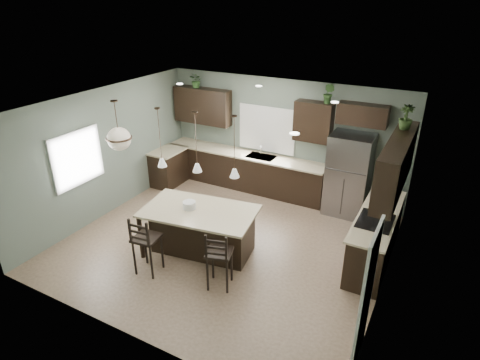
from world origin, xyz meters
The scene contains 32 objects.
ground centered at (0.00, 0.00, 0.00)m, with size 6.00×6.00×0.00m, color #9E8466.
pantry_door centered at (2.98, -1.55, 1.02)m, with size 0.04×0.82×2.04m, color white.
window_back centered at (-0.40, 2.73, 1.55)m, with size 1.35×0.02×1.00m, color white.
window_left centered at (-2.98, -0.80, 1.55)m, with size 0.02×1.10×1.00m, color white.
left_return_cabs centered at (-2.70, 1.70, 0.45)m, with size 0.60×0.90×0.90m, color black.
left_return_countertop centered at (-2.68, 1.70, 0.92)m, with size 0.66×0.96×0.04m, color #C4B494.
back_lower_cabs centered at (-0.85, 2.45, 0.45)m, with size 4.20×0.60×0.90m, color black.
back_countertop centered at (-0.85, 2.43, 0.92)m, with size 4.20×0.66×0.04m, color #C4B494.
sink_inset centered at (-0.40, 2.43, 0.94)m, with size 0.70×0.45×0.01m, color gray.
faucet centered at (-0.40, 2.40, 1.08)m, with size 0.02×0.02×0.28m, color silver.
back_upper_left centered at (-2.15, 2.58, 1.95)m, with size 1.55×0.34×0.90m, color black.
back_upper_right centered at (0.80, 2.58, 1.95)m, with size 0.85×0.34×0.90m, color black.
fridge_header centered at (1.85, 2.58, 2.25)m, with size 1.05×0.34×0.45m, color black.
right_lower_cabs centered at (2.70, 0.87, 0.45)m, with size 0.60×2.35×0.90m, color black.
right_countertop centered at (2.68, 0.87, 0.92)m, with size 0.66×2.35×0.04m, color #C4B494.
cooktop centered at (2.68, 0.60, 0.94)m, with size 0.58×0.75×0.02m, color black.
wall_oven_front centered at (2.40, 0.60, 0.45)m, with size 0.01×0.72×0.60m, color gray.
right_upper_cabs centered at (2.83, 0.87, 1.95)m, with size 0.34×2.35×0.90m, color black.
microwave centered at (2.78, 0.60, 1.55)m, with size 0.40×0.75×0.40m, color gray.
refrigerator centered at (1.76, 2.37, 0.93)m, with size 0.90×0.74×1.85m, color gray.
kitchen_island centered at (-0.27, -0.50, 0.46)m, with size 2.08×1.18×0.92m, color black.
serving_dish centered at (-0.47, -0.53, 0.99)m, with size 0.24×0.24×0.14m, color silver.
bar_stool_left centered at (-0.76, -1.43, 0.58)m, with size 0.43×0.43×1.15m, color black.
bar_stool_right centered at (0.56, -1.18, 0.56)m, with size 0.41×0.41×1.11m, color black.
pendant_left centered at (-0.96, -0.61, 2.25)m, with size 0.17×0.17×1.10m, color silver, non-canonical shape.
pendant_center centered at (-0.27, -0.50, 2.25)m, with size 0.17×0.17×1.10m, color white, non-canonical shape.
pendant_right centered at (0.42, -0.40, 2.25)m, with size 0.17×0.17×1.10m, color white, non-canonical shape.
chandelier centered at (-1.99, -0.57, 2.31)m, with size 0.49×0.49×0.98m, color beige, non-canonical shape.
plant_back_left centered at (-2.28, 2.55, 2.58)m, with size 0.33×0.29×0.37m, color #2A4E22.
plant_back_right centered at (1.10, 2.55, 2.62)m, with size 0.24×0.20×0.44m, color #2D5224.
plant_right_wall centered at (2.80, 1.45, 2.61)m, with size 0.24×0.24×0.43m, color #314C21.
room_shell centered at (0.00, 0.00, 1.70)m, with size 6.00×6.00×6.00m.
Camera 1 is at (3.44, -5.85, 4.56)m, focal length 30.00 mm.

